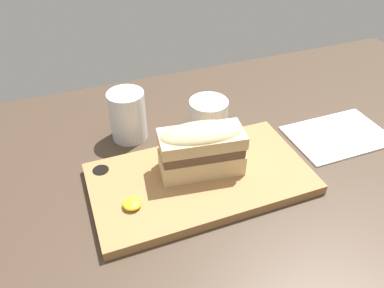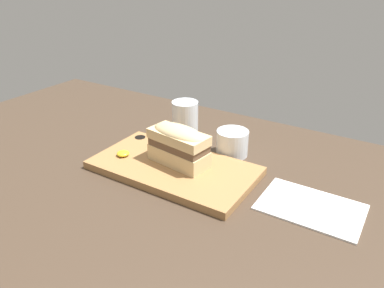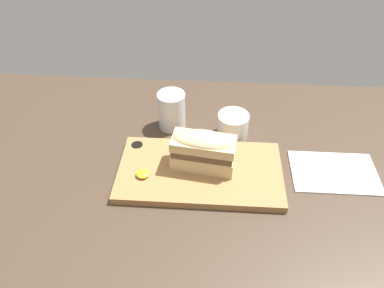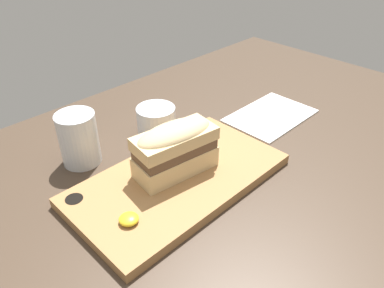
{
  "view_description": "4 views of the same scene",
  "coord_description": "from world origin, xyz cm",
  "px_view_note": "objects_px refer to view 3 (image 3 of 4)",
  "views": [
    {
      "loc": [
        -17.62,
        -39.71,
        49.35
      ],
      "look_at": [
        1.12,
        9.39,
        8.17
      ],
      "focal_mm": 35.0,
      "sensor_mm": 36.0,
      "label": 1
    },
    {
      "loc": [
        46.42,
        -57.98,
        47.7
      ],
      "look_at": [
        3.33,
        10.72,
        7.71
      ],
      "focal_mm": 35.0,
      "sensor_mm": 36.0,
      "label": 2
    },
    {
      "loc": [
        3.52,
        -56.84,
        67.06
      ],
      "look_at": [
        -0.84,
        9.59,
        8.2
      ],
      "focal_mm": 35.0,
      "sensor_mm": 36.0,
      "label": 3
    },
    {
      "loc": [
        -33.99,
        -33.26,
        45.6
      ],
      "look_at": [
        4.71,
        5.58,
        9.04
      ],
      "focal_mm": 35.0,
      "sensor_mm": 36.0,
      "label": 4
    }
  ],
  "objects_px": {
    "napkin": "(334,172)",
    "sandwich": "(203,149)",
    "serving_board": "(200,172)",
    "water_glass": "(172,113)",
    "wine_glass": "(233,126)"
  },
  "relations": [
    {
      "from": "sandwich",
      "to": "wine_glass",
      "type": "bearing_deg",
      "value": 62.39
    },
    {
      "from": "water_glass",
      "to": "wine_glass",
      "type": "distance_m",
      "value": 0.17
    },
    {
      "from": "sandwich",
      "to": "water_glass",
      "type": "height_order",
      "value": "sandwich"
    },
    {
      "from": "napkin",
      "to": "sandwich",
      "type": "bearing_deg",
      "value": -177.68
    },
    {
      "from": "wine_glass",
      "to": "napkin",
      "type": "bearing_deg",
      "value": -27.33
    },
    {
      "from": "wine_glass",
      "to": "sandwich",
      "type": "bearing_deg",
      "value": -117.61
    },
    {
      "from": "water_glass",
      "to": "serving_board",
      "type": "bearing_deg",
      "value": -64.97
    },
    {
      "from": "serving_board",
      "to": "water_glass",
      "type": "xyz_separation_m",
      "value": [
        -0.09,
        0.18,
        0.04
      ]
    },
    {
      "from": "sandwich",
      "to": "water_glass",
      "type": "bearing_deg",
      "value": 118.62
    },
    {
      "from": "serving_board",
      "to": "sandwich",
      "type": "xyz_separation_m",
      "value": [
        0.01,
        0.01,
        0.06
      ]
    },
    {
      "from": "wine_glass",
      "to": "napkin",
      "type": "height_order",
      "value": "wine_glass"
    },
    {
      "from": "water_glass",
      "to": "wine_glass",
      "type": "bearing_deg",
      "value": -10.53
    },
    {
      "from": "wine_glass",
      "to": "napkin",
      "type": "xyz_separation_m",
      "value": [
        0.24,
        -0.13,
        -0.03
      ]
    },
    {
      "from": "water_glass",
      "to": "napkin",
      "type": "bearing_deg",
      "value": -20.97
    },
    {
      "from": "wine_glass",
      "to": "napkin",
      "type": "relative_size",
      "value": 0.4
    }
  ]
}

